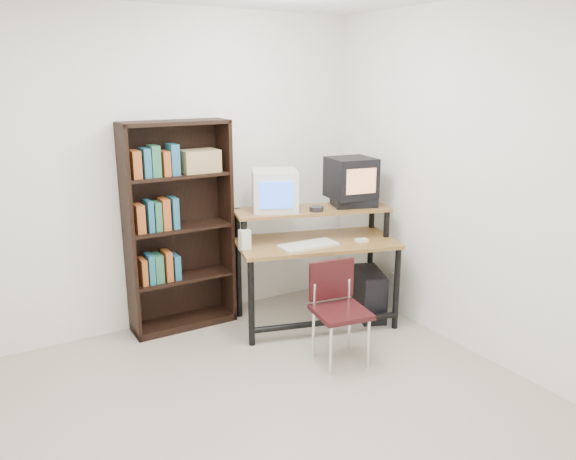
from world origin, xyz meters
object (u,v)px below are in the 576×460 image
computer_desk (315,244)px  school_chair (337,302)px  pc_tower (369,294)px  crt_monitor (275,191)px  crt_tv (351,178)px  bookshelf (178,224)px

computer_desk → school_chair: bearing=-93.4°
computer_desk → pc_tower: (0.47, -0.16, -0.49)m
computer_desk → school_chair: computer_desk is taller
crt_monitor → school_chair: (0.03, -0.88, -0.69)m
computer_desk → crt_tv: (0.39, 0.04, 0.52)m
pc_tower → bookshelf: size_ratio=0.26×
crt_tv → school_chair: size_ratio=0.56×
computer_desk → bookshelf: (-1.01, 0.53, 0.19)m
crt_tv → school_chair: 1.20m
crt_monitor → bookshelf: (-0.75, 0.30, -0.25)m
pc_tower → bookshelf: (-1.48, 0.69, 0.68)m
computer_desk → school_chair: 0.73m
crt_tv → bookshelf: size_ratio=0.24×
crt_monitor → crt_tv: (0.65, -0.19, 0.08)m
pc_tower → school_chair: (-0.70, -0.49, 0.24)m
crt_tv → bookshelf: (-1.40, 0.49, -0.33)m
bookshelf → school_chair: bearing=-56.3°
crt_monitor → bookshelf: size_ratio=0.28×
crt_monitor → pc_tower: size_ratio=1.07×
crt_tv → bookshelf: bookshelf is taller
crt_tv → pc_tower: bearing=-57.6°
crt_tv → computer_desk: bearing=-165.1°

